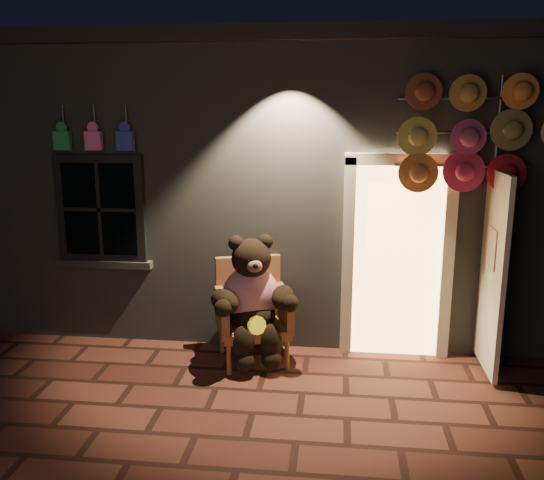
# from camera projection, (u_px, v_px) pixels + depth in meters

# --- Properties ---
(ground) EXTENTS (60.00, 60.00, 0.00)m
(ground) POSITION_uv_depth(u_px,v_px,m) (252.00, 413.00, 5.10)
(ground) COLOR #5A2E22
(ground) RESTS_ON ground
(shop_building) EXTENTS (7.30, 5.95, 3.51)m
(shop_building) POSITION_uv_depth(u_px,v_px,m) (291.00, 170.00, 8.58)
(shop_building) COLOR slate
(shop_building) RESTS_ON ground
(wicker_armchair) EXTENTS (0.90, 0.86, 1.08)m
(wicker_armchair) POSITION_uv_depth(u_px,v_px,m) (252.00, 310.00, 6.14)
(wicker_armchair) COLOR #AA6641
(wicker_armchair) RESTS_ON ground
(teddy_bear) EXTENTS (0.91, 0.85, 1.33)m
(teddy_bear) POSITION_uv_depth(u_px,v_px,m) (252.00, 299.00, 5.97)
(teddy_bear) COLOR #CF1640
(teddy_bear) RESTS_ON ground
(hat_rack) EXTENTS (1.73, 0.22, 2.98)m
(hat_rack) POSITION_uv_depth(u_px,v_px,m) (484.00, 132.00, 5.57)
(hat_rack) COLOR #59595E
(hat_rack) RESTS_ON ground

